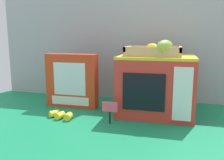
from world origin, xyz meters
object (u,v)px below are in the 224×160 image
Objects in this scene: toy_microwave at (156,85)px; price_sign at (110,109)px; food_groups_crate at (155,51)px; cookie_set_box at (72,81)px; loose_toy_banana at (61,115)px.

toy_microwave is 3.60× the size of price_sign.
price_sign is at bearing -133.64° from food_groups_crate.
cookie_set_box reaches higher than price_sign.
loose_toy_banana is (-0.24, 0.01, -0.05)m from price_sign.
food_groups_crate is at bearing 23.04° from loose_toy_banana.
loose_toy_banana is (-0.42, -0.18, -0.30)m from food_groups_crate.
toy_microwave is 0.17m from food_groups_crate.
cookie_set_box is 2.90× the size of price_sign.
price_sign is at bearing -133.53° from toy_microwave.
price_sign is at bearing -1.58° from loose_toy_banana.
toy_microwave is 1.24× the size of cookie_set_box.
cookie_set_box is at bearing 178.02° from toy_microwave.
toy_microwave is 0.48m from loose_toy_banana.
toy_microwave reaches higher than price_sign.
food_groups_crate is 0.48m from cookie_set_box.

